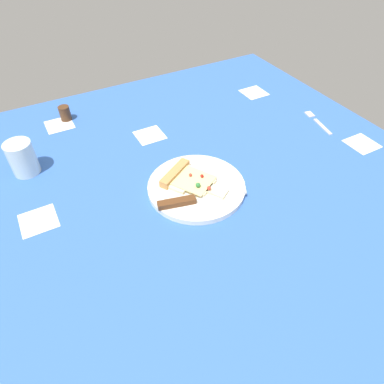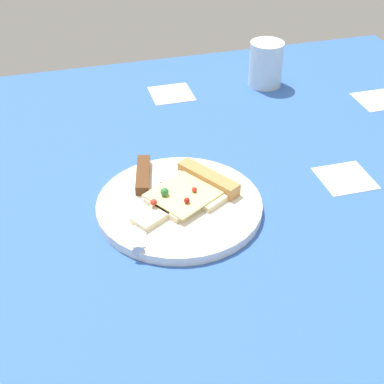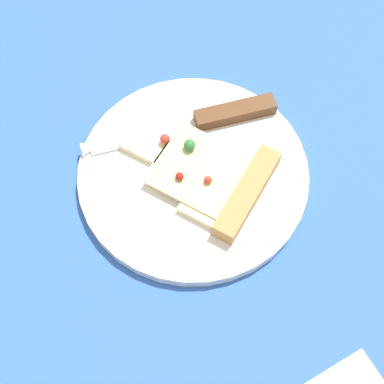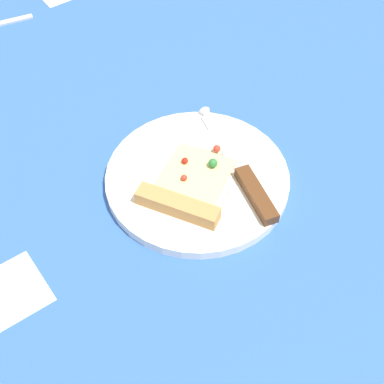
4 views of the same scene
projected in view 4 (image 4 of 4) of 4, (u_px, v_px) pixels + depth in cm
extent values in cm
cube|color=#3360B7|center=(152.00, 182.00, 87.69)|extent=(131.03, 131.03, 3.00)
cube|color=white|center=(9.00, 293.00, 74.12)|extent=(9.00, 9.00, 0.20)
cylinder|color=white|center=(197.00, 179.00, 85.02)|extent=(27.02, 27.02, 1.56)
cube|color=beige|center=(186.00, 193.00, 81.72)|extent=(10.81, 12.52, 1.00)
cube|color=beige|center=(201.00, 166.00, 84.89)|extent=(8.51, 9.06, 1.00)
cube|color=beige|center=(214.00, 144.00, 87.78)|extent=(6.31, 5.77, 1.00)
cube|color=#EDD88C|center=(195.00, 175.00, 82.94)|extent=(13.31, 13.04, 0.30)
cube|color=tan|center=(178.00, 206.00, 79.52)|extent=(8.42, 11.62, 2.20)
sphere|color=red|center=(184.00, 178.00, 81.86)|extent=(0.90, 0.90, 0.90)
sphere|color=red|center=(217.00, 149.00, 85.27)|extent=(1.10, 1.10, 1.10)
sphere|color=#2D7A38|center=(213.00, 163.00, 83.29)|extent=(1.36, 1.36, 1.36)
sphere|color=#B21E14|center=(185.00, 161.00, 83.87)|extent=(0.94, 0.94, 0.94)
cube|color=silver|center=(222.00, 141.00, 88.64)|extent=(4.78, 12.13, 0.30)
cone|color=silver|center=(207.00, 116.00, 92.14)|extent=(2.42, 2.42, 2.00)
cube|color=#593319|center=(256.00, 195.00, 81.14)|extent=(4.50, 10.24, 1.60)
cube|color=silver|center=(6.00, 21.00, 110.38)|extent=(10.03, 3.26, 0.80)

